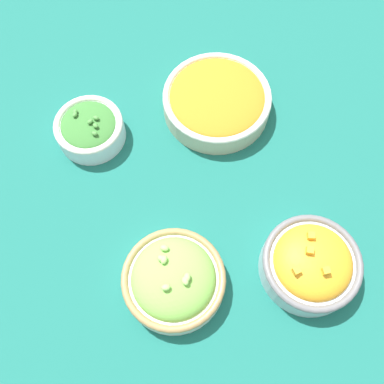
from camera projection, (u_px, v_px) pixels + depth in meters
ground_plane at (192, 199)px, 0.78m from camera, size 3.00×3.00×0.00m
bowl_lettuce at (174, 279)px, 0.69m from camera, size 0.17×0.17×0.08m
bowl_carrots at (217, 100)px, 0.83m from camera, size 0.21×0.21×0.06m
bowl_squash at (311, 264)px, 0.70m from camera, size 0.16×0.16×0.09m
bowl_broccoli at (90, 128)px, 0.81m from camera, size 0.13×0.13×0.06m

